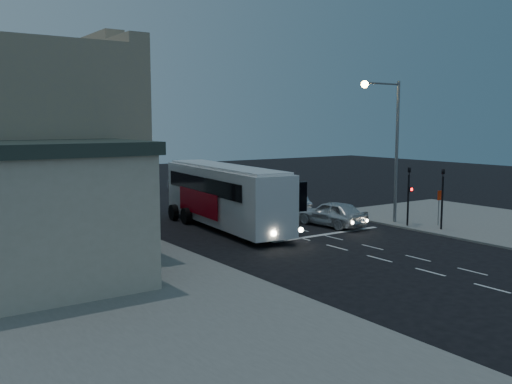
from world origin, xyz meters
TOP-DOWN VIEW (x-y plane):
  - ground at (0.00, 0.00)m, footprint 120.00×120.00m
  - sidewalk_far at (-13.00, 8.00)m, footprint 12.00×50.00m
  - road_markings at (1.29, 3.31)m, footprint 8.00×30.55m
  - tour_bus at (-1.94, 7.09)m, footprint 3.89×12.92m
  - car_suv at (3.99, 3.80)m, footprint 2.44×4.97m
  - car_sedan_a at (4.41, 8.79)m, footprint 3.33×5.30m
  - car_sedan_b at (3.85, 14.04)m, footprint 2.81×5.16m
  - car_sedan_c at (4.40, 19.06)m, footprint 3.08×5.71m
  - car_extra at (4.11, 24.99)m, footprint 2.63×4.80m
  - traffic_signal_main at (7.60, 0.78)m, footprint 0.25×0.35m
  - traffic_signal_side at (8.30, -1.20)m, footprint 0.18×0.15m
  - regulatory_sign at (9.30, -0.24)m, footprint 0.45×0.12m
  - streetlight at (7.34, 2.20)m, footprint 3.32×0.44m
  - main_building at (-13.96, 8.00)m, footprint 10.12×12.00m
  - low_building_south at (-14.50, -0.50)m, footprint 7.40×5.40m
  - street_tree at (-8.21, 15.02)m, footprint 4.00×4.00m

SIDE VIEW (x-z plane):
  - ground at x=0.00m, z-range 0.00..0.00m
  - road_markings at x=1.29m, z-range 0.00..0.01m
  - sidewalk_far at x=-13.00m, z-range 0.00..0.12m
  - car_sedan_b at x=3.85m, z-range 0.00..1.42m
  - car_extra at x=4.11m, z-range 0.00..1.50m
  - car_sedan_c at x=4.40m, z-range 0.00..1.52m
  - car_suv at x=3.99m, z-range 0.00..1.63m
  - car_sedan_a at x=4.41m, z-range 0.00..1.65m
  - regulatory_sign at x=9.30m, z-range 0.50..2.70m
  - tour_bus at x=-1.94m, z-range 0.16..4.06m
  - traffic_signal_main at x=7.60m, z-range 0.37..4.47m
  - traffic_signal_side at x=8.30m, z-range 0.37..4.47m
  - low_building_south at x=-14.50m, z-range 0.15..5.85m
  - street_tree at x=-8.21m, z-range 1.40..7.60m
  - main_building at x=-13.96m, z-range -0.34..10.66m
  - streetlight at x=7.34m, z-range 1.23..10.23m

